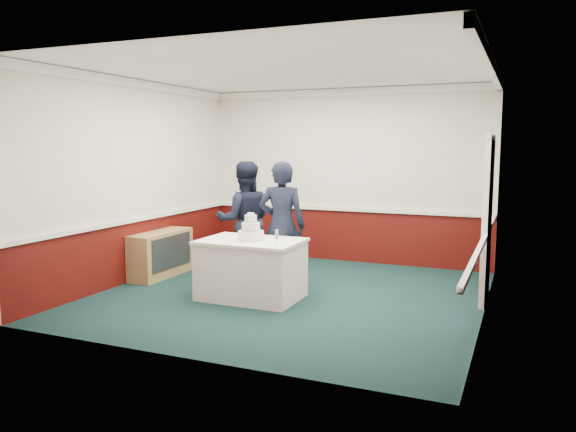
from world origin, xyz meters
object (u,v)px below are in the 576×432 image
at_px(person_man, 245,221).
at_px(wedding_cake, 251,232).
at_px(cake_table, 251,269).
at_px(sideboard, 161,254).
at_px(person_woman, 282,225).
at_px(cake_knife, 242,242).
at_px(champagne_flute, 277,235).

bearing_deg(person_man, wedding_cake, 90.56).
distance_m(cake_table, person_man, 1.24).
bearing_deg(cake_table, wedding_cake, 90.00).
distance_m(sideboard, person_woman, 2.11).
relative_size(sideboard, person_woman, 0.66).
xyz_separation_m(sideboard, cake_knife, (1.84, -0.79, 0.44)).
bearing_deg(cake_knife, cake_table, 58.89).
bearing_deg(person_woman, cake_knife, 64.55).
bearing_deg(cake_table, person_man, 121.69).
xyz_separation_m(champagne_flute, person_woman, (-0.33, 0.91, -0.02)).
relative_size(champagne_flute, person_woman, 0.11).
xyz_separation_m(wedding_cake, person_woman, (0.17, 0.63, 0.01)).
distance_m(cake_table, cake_knife, 0.44).
distance_m(sideboard, cake_knife, 2.05).
distance_m(cake_table, wedding_cake, 0.50).
distance_m(wedding_cake, champagne_flute, 0.57).
distance_m(wedding_cake, cake_knife, 0.23).
distance_m(wedding_cake, person_woman, 0.65).
xyz_separation_m(cake_table, cake_knife, (-0.03, -0.20, 0.39)).
bearing_deg(person_man, cake_knife, 84.75).
height_order(wedding_cake, champagne_flute, wedding_cake).
xyz_separation_m(cake_table, champagne_flute, (0.50, -0.28, 0.53)).
bearing_deg(person_woman, champagne_flute, 98.05).
distance_m(sideboard, cake_table, 1.96).
height_order(cake_table, person_man, person_man).
height_order(cake_knife, person_man, person_man).
distance_m(person_man, person_woman, 0.83).
bearing_deg(champagne_flute, cake_table, 150.75).
bearing_deg(champagne_flute, person_man, 131.37).
bearing_deg(sideboard, person_woman, 1.14).
bearing_deg(person_woman, cake_table, 62.97).
bearing_deg(cake_knife, person_woman, 53.80).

